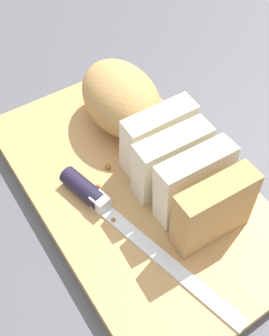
# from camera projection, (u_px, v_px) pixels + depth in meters

# --- Properties ---
(ground_plane) EXTENTS (3.00, 3.00, 0.00)m
(ground_plane) POSITION_uv_depth(u_px,v_px,m) (135.00, 192.00, 0.53)
(ground_plane) COLOR #4C4C51
(cutting_board) EXTENTS (0.44, 0.27, 0.02)m
(cutting_board) POSITION_uv_depth(u_px,v_px,m) (135.00, 187.00, 0.53)
(cutting_board) COLOR tan
(cutting_board) RESTS_ON ground_plane
(bread_loaf) EXTENTS (0.30, 0.10, 0.09)m
(bread_loaf) POSITION_uv_depth(u_px,v_px,m) (146.00, 128.00, 0.52)
(bread_loaf) COLOR tan
(bread_loaf) RESTS_ON cutting_board
(bread_knife) EXTENTS (0.27, 0.09, 0.02)m
(bread_knife) POSITION_uv_depth(u_px,v_px,m) (101.00, 203.00, 0.49)
(bread_knife) COLOR silver
(bread_knife) RESTS_ON cutting_board
(crumb_near_knife) EXTENTS (0.01, 0.01, 0.01)m
(crumb_near_knife) POSITION_uv_depth(u_px,v_px,m) (108.00, 167.00, 0.53)
(crumb_near_knife) COLOR #996633
(crumb_near_knife) RESTS_ON cutting_board
(crumb_near_loaf) EXTENTS (0.01, 0.01, 0.01)m
(crumb_near_loaf) POSITION_uv_depth(u_px,v_px,m) (98.00, 186.00, 0.51)
(crumb_near_loaf) COLOR #996633
(crumb_near_loaf) RESTS_ON cutting_board
(crumb_stray_left) EXTENTS (0.01, 0.01, 0.01)m
(crumb_stray_left) POSITION_uv_depth(u_px,v_px,m) (113.00, 220.00, 0.48)
(crumb_stray_left) COLOR #996633
(crumb_stray_left) RESTS_ON cutting_board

